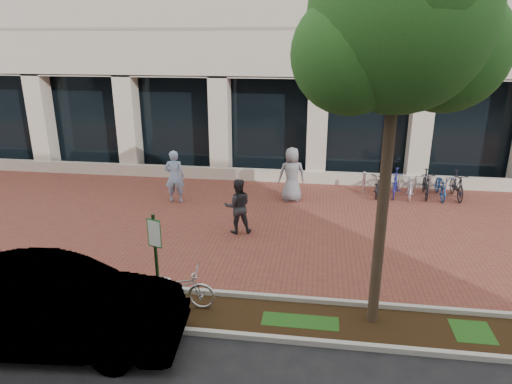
# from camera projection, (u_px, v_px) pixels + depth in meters

# --- Properties ---
(ground) EXTENTS (120.00, 120.00, 0.00)m
(ground) POSITION_uv_depth(u_px,v_px,m) (250.00, 222.00, 14.77)
(ground) COLOR black
(ground) RESTS_ON ground
(brick_plaza) EXTENTS (40.00, 9.00, 0.01)m
(brick_plaza) POSITION_uv_depth(u_px,v_px,m) (250.00, 222.00, 14.77)
(brick_plaza) COLOR brown
(brick_plaza) RESTS_ON ground
(planting_strip) EXTENTS (40.00, 1.50, 0.01)m
(planting_strip) POSITION_uv_depth(u_px,v_px,m) (213.00, 314.00, 9.85)
(planting_strip) COLOR black
(planting_strip) RESTS_ON ground
(curb_plaza_side) EXTENTS (40.00, 0.12, 0.12)m
(curb_plaza_side) POSITION_uv_depth(u_px,v_px,m) (220.00, 293.00, 10.53)
(curb_plaza_side) COLOR #B2B1A8
(curb_plaza_side) RESTS_ON ground
(curb_street_side) EXTENTS (40.00, 0.12, 0.12)m
(curb_street_side) POSITION_uv_depth(u_px,v_px,m) (204.00, 333.00, 9.13)
(curb_street_side) COLOR #B2B1A8
(curb_street_side) RESTS_ON ground
(parking_sign) EXTENTS (0.34, 0.07, 2.26)m
(parking_sign) POSITION_uv_depth(u_px,v_px,m) (155.00, 251.00, 9.50)
(parking_sign) COLOR #143716
(parking_sign) RESTS_ON ground
(street_tree) EXTENTS (3.84, 3.20, 7.55)m
(street_tree) POSITION_uv_depth(u_px,v_px,m) (402.00, 33.00, 7.81)
(street_tree) COLOR #473929
(street_tree) RESTS_ON ground
(locked_bicycle) EXTENTS (1.84, 0.65, 0.97)m
(locked_bicycle) POSITION_uv_depth(u_px,v_px,m) (175.00, 287.00, 9.99)
(locked_bicycle) COLOR silver
(locked_bicycle) RESTS_ON ground
(pedestrian_left) EXTENTS (0.76, 0.55, 1.91)m
(pedestrian_left) POSITION_uv_depth(u_px,v_px,m) (175.00, 176.00, 16.32)
(pedestrian_left) COLOR #8DA7D2
(pedestrian_left) RESTS_ON ground
(pedestrian_mid) EXTENTS (0.97, 0.84, 1.70)m
(pedestrian_mid) POSITION_uv_depth(u_px,v_px,m) (238.00, 206.00, 13.73)
(pedestrian_mid) COLOR #29292E
(pedestrian_mid) RESTS_ON ground
(pedestrian_right) EXTENTS (1.10, 0.86, 1.99)m
(pedestrian_right) POSITION_uv_depth(u_px,v_px,m) (292.00, 175.00, 16.41)
(pedestrian_right) COLOR slate
(pedestrian_right) RESTS_ON ground
(bollard) EXTENTS (0.12, 0.12, 0.91)m
(bollard) POSITION_uv_depth(u_px,v_px,m) (364.00, 183.00, 17.27)
(bollard) COLOR silver
(bollard) RESTS_ON ground
(bike_rack_cluster) EXTENTS (3.51, 1.84, 1.02)m
(bike_rack_cluster) POSITION_uv_depth(u_px,v_px,m) (417.00, 184.00, 17.00)
(bike_rack_cluster) COLOR black
(bike_rack_cluster) RESTS_ON ground
(sedan_near_curb) EXTENTS (5.12, 2.17, 1.64)m
(sedan_near_curb) POSITION_uv_depth(u_px,v_px,m) (50.00, 307.00, 8.62)
(sedan_near_curb) COLOR #A3A3A7
(sedan_near_curb) RESTS_ON ground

